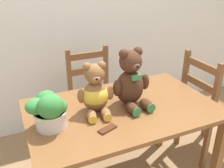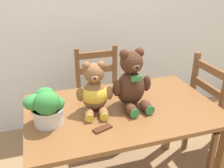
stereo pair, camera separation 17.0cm
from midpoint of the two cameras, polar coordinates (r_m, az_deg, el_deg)
wall_back at (r=2.69m, az=-4.51°, el=16.74°), size 8.00×0.04×2.60m
dining_table at (r=1.83m, az=4.99°, el=-8.52°), size 1.33×0.83×0.78m
wooden_chair_behind at (r=2.49m, az=-0.74°, el=-3.61°), size 0.42×0.38×0.99m
wooden_chair_side at (r=2.46m, az=24.39°, el=-6.34°), size 0.41×0.42×1.02m
teddy_bear_left at (r=1.67m, az=-1.08°, el=-1.84°), size 0.25×0.27×0.36m
teddy_bear_right at (r=1.73m, az=7.34°, el=0.36°), size 0.29×0.29×0.42m
potted_plant at (r=1.56m, az=-11.80°, el=-5.14°), size 0.25×0.23×0.25m
chocolate_bar at (r=1.54m, az=1.01°, el=-10.24°), size 0.13×0.08×0.01m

